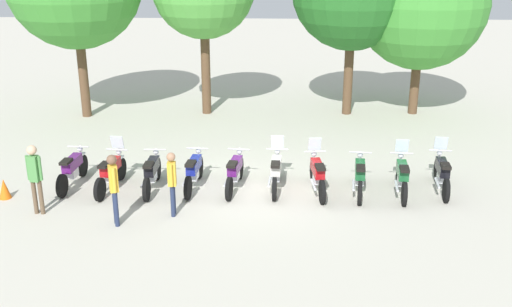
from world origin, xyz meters
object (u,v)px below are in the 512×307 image
Objects in this scene: person_0 at (35,174)px; tree_3 at (422,4)px; motorcycle_3 at (194,171)px; motorcycle_6 at (317,174)px; motorcycle_9 at (442,173)px; motorcycle_2 at (152,172)px; person_2 at (114,184)px; motorcycle_5 at (276,171)px; traffic_cone at (4,189)px; motorcycle_1 at (111,172)px; motorcycle_7 at (360,175)px; motorcycle_0 at (72,169)px; person_1 at (172,179)px; motorcycle_8 at (402,176)px; motorcycle_4 at (235,172)px.

person_0 is 0.27× the size of tree_3.
motorcycle_6 is at bearing -88.06° from motorcycle_3.
motorcycle_9 is at bearing -85.16° from motorcycle_3.
person_2 reaches higher than motorcycle_2.
traffic_cone is at bearing 100.10° from motorcycle_5.
motorcycle_1 reaches higher than motorcycle_2.
motorcycle_6 reaches higher than motorcycle_3.
motorcycle_2 is at bearing 96.20° from motorcycle_7.
motorcycle_0 is 10.28m from motorcycle_9.
tree_3 is at bearing -44.31° from motorcycle_1.
motorcycle_1 is 0.32× the size of tree_3.
motorcycle_5 is (5.71, 0.05, 0.01)m from motorcycle_0.
motorcycle_6 is 1.31× the size of person_1.
person_1 is at bearing 108.43° from motorcycle_6.
motorcycle_6 is 9.99m from tree_3.
tree_3 is (11.37, 9.97, 3.21)m from person_0.
person_1 is (-5.98, -1.65, 0.45)m from motorcycle_8.
motorcycle_1 is 1.14m from motorcycle_2.
motorcycle_6 is 5.50m from person_2.
motorcycle_1 is at bearing 90.96° from motorcycle_2.
motorcycle_4 is 1.21× the size of person_2.
motorcycle_2 is 1.00× the size of motorcycle_9.
person_1 is 0.92× the size of person_2.
tree_3 is at bearing 47.12° from person_1.
motorcycle_7 is at bearing -83.57° from motorcycle_1.
motorcycle_6 is at bearing 20.53° from person_1.
motorcycle_5 is (1.14, 0.07, 0.01)m from motorcycle_4.
tree_3 is (0.84, 7.96, 3.78)m from motorcycle_9.
person_1 reaches higher than motorcycle_6.
motorcycle_5 is 3.99× the size of traffic_cone.
motorcycle_3 is 1.20× the size of person_0.
motorcycle_5 is 0.32× the size of tree_3.
motorcycle_2 is 1.00× the size of motorcycle_8.
person_1 is (-1.41, -1.77, 0.47)m from motorcycle_4.
motorcycle_7 is 5.13m from person_1.
motorcycle_0 is at bearing -143.91° from tree_3.
person_0 reaches higher than motorcycle_1.
motorcycle_5 reaches higher than motorcycle_4.
traffic_cone is at bearing 165.95° from person_1.
motorcycle_0 is 0.32× the size of tree_3.
motorcycle_9 is at bearing -87.22° from motorcycle_0.
person_1 reaches higher than motorcycle_8.
motorcycle_9 is (2.29, 0.28, 0.01)m from motorcycle_7.
motorcycle_1 is 13.51m from tree_3.
motorcycle_5 is 3.18m from person_1.
motorcycle_5 is 4.58m from person_2.
motorcycle_4 is at bearing 95.48° from motorcycle_5.
motorcycle_0 is 2.29m from motorcycle_2.
person_0 is at bearing 107.81° from motorcycle_7.
motorcycle_8 is 9.28m from tree_3.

